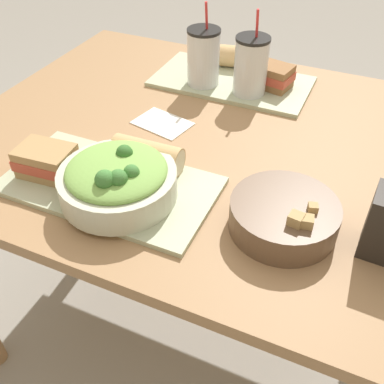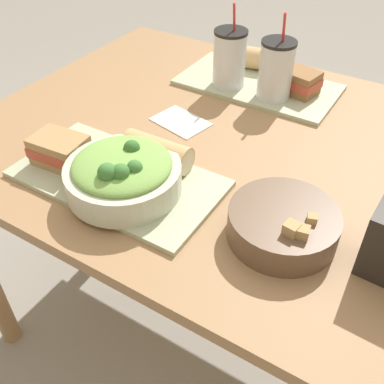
{
  "view_description": "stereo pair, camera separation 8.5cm",
  "coord_description": "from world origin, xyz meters",
  "px_view_note": "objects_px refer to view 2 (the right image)",
  "views": [
    {
      "loc": [
        0.38,
        -0.88,
        1.39
      ],
      "look_at": [
        0.12,
        -0.29,
        0.84
      ],
      "focal_mm": 42.0,
      "sensor_mm": 36.0,
      "label": 1
    },
    {
      "loc": [
        0.45,
        -0.84,
        1.39
      ],
      "look_at": [
        0.12,
        -0.29,
        0.84
      ],
      "focal_mm": 42.0,
      "sensor_mm": 36.0,
      "label": 2
    }
  ],
  "objects_px": {
    "drink_cup_red": "(276,72)",
    "napkin_folded": "(182,121)",
    "soup_bowl": "(283,224)",
    "sandwich_far": "(298,81)",
    "sandwich_near": "(60,150)",
    "drink_cup_dark": "(229,60)",
    "baguette_near": "(158,152)",
    "salad_bowl": "(123,173)",
    "baguette_far": "(258,59)"
  },
  "relations": [
    {
      "from": "drink_cup_red",
      "to": "napkin_folded",
      "type": "bearing_deg",
      "value": -124.56
    },
    {
      "from": "soup_bowl",
      "to": "sandwich_far",
      "type": "height_order",
      "value": "soup_bowl"
    },
    {
      "from": "sandwich_near",
      "to": "drink_cup_red",
      "type": "xyz_separation_m",
      "value": [
        0.28,
        0.53,
        0.04
      ]
    },
    {
      "from": "soup_bowl",
      "to": "sandwich_near",
      "type": "distance_m",
      "value": 0.51
    },
    {
      "from": "drink_cup_red",
      "to": "napkin_folded",
      "type": "xyz_separation_m",
      "value": [
        -0.16,
        -0.23,
        -0.08
      ]
    },
    {
      "from": "soup_bowl",
      "to": "napkin_folded",
      "type": "distance_m",
      "value": 0.46
    },
    {
      "from": "drink_cup_dark",
      "to": "sandwich_near",
      "type": "bearing_deg",
      "value": -105.05
    },
    {
      "from": "sandwich_far",
      "to": "baguette_near",
      "type": "bearing_deg",
      "value": -94.5
    },
    {
      "from": "soup_bowl",
      "to": "baguette_near",
      "type": "relative_size",
      "value": 1.31
    },
    {
      "from": "sandwich_far",
      "to": "drink_cup_dark",
      "type": "distance_m",
      "value": 0.2
    },
    {
      "from": "soup_bowl",
      "to": "napkin_folded",
      "type": "bearing_deg",
      "value": 147.08
    },
    {
      "from": "drink_cup_red",
      "to": "salad_bowl",
      "type": "bearing_deg",
      "value": -100.82
    },
    {
      "from": "baguette_far",
      "to": "napkin_folded",
      "type": "distance_m",
      "value": 0.37
    },
    {
      "from": "baguette_near",
      "to": "drink_cup_red",
      "type": "xyz_separation_m",
      "value": [
        0.09,
        0.42,
        0.04
      ]
    },
    {
      "from": "drink_cup_dark",
      "to": "salad_bowl",
      "type": "bearing_deg",
      "value": -85.92
    },
    {
      "from": "sandwich_near",
      "to": "napkin_folded",
      "type": "bearing_deg",
      "value": 62.84
    },
    {
      "from": "salad_bowl",
      "to": "sandwich_far",
      "type": "relative_size",
      "value": 1.91
    },
    {
      "from": "napkin_folded",
      "to": "salad_bowl",
      "type": "bearing_deg",
      "value": -79.97
    },
    {
      "from": "sandwich_near",
      "to": "drink_cup_red",
      "type": "height_order",
      "value": "drink_cup_red"
    },
    {
      "from": "salad_bowl",
      "to": "drink_cup_red",
      "type": "height_order",
      "value": "drink_cup_red"
    },
    {
      "from": "baguette_near",
      "to": "drink_cup_dark",
      "type": "bearing_deg",
      "value": 4.8
    },
    {
      "from": "sandwich_far",
      "to": "baguette_far",
      "type": "xyz_separation_m",
      "value": [
        -0.16,
        0.08,
        -0.0
      ]
    },
    {
      "from": "sandwich_near",
      "to": "drink_cup_dark",
      "type": "xyz_separation_m",
      "value": [
        0.14,
        0.53,
        0.04
      ]
    },
    {
      "from": "baguette_near",
      "to": "baguette_far",
      "type": "xyz_separation_m",
      "value": [
        -0.02,
        0.56,
        0.0
      ]
    },
    {
      "from": "salad_bowl",
      "to": "baguette_near",
      "type": "xyz_separation_m",
      "value": [
        0.01,
        0.11,
        -0.01
      ]
    },
    {
      "from": "sandwich_near",
      "to": "sandwich_far",
      "type": "height_order",
      "value": "same"
    },
    {
      "from": "baguette_far",
      "to": "drink_cup_red",
      "type": "distance_m",
      "value": 0.18
    },
    {
      "from": "salad_bowl",
      "to": "drink_cup_dark",
      "type": "bearing_deg",
      "value": 94.08
    },
    {
      "from": "sandwich_far",
      "to": "drink_cup_dark",
      "type": "xyz_separation_m",
      "value": [
        -0.19,
        -0.06,
        0.04
      ]
    },
    {
      "from": "baguette_far",
      "to": "napkin_folded",
      "type": "height_order",
      "value": "baguette_far"
    },
    {
      "from": "baguette_near",
      "to": "napkin_folded",
      "type": "relative_size",
      "value": 1.01
    },
    {
      "from": "salad_bowl",
      "to": "sandwich_near",
      "type": "relative_size",
      "value": 1.87
    },
    {
      "from": "baguette_far",
      "to": "sandwich_far",
      "type": "bearing_deg",
      "value": -126.67
    },
    {
      "from": "drink_cup_red",
      "to": "sandwich_near",
      "type": "bearing_deg",
      "value": -118.04
    },
    {
      "from": "soup_bowl",
      "to": "sandwich_near",
      "type": "height_order",
      "value": "soup_bowl"
    },
    {
      "from": "soup_bowl",
      "to": "drink_cup_red",
      "type": "relative_size",
      "value": 0.9
    },
    {
      "from": "baguette_near",
      "to": "napkin_folded",
      "type": "height_order",
      "value": "baguette_near"
    },
    {
      "from": "salad_bowl",
      "to": "sandwich_far",
      "type": "height_order",
      "value": "salad_bowl"
    },
    {
      "from": "sandwich_near",
      "to": "baguette_far",
      "type": "xyz_separation_m",
      "value": [
        0.17,
        0.67,
        -0.0
      ]
    },
    {
      "from": "drink_cup_red",
      "to": "drink_cup_dark",
      "type": "bearing_deg",
      "value": 180.0
    },
    {
      "from": "drink_cup_dark",
      "to": "drink_cup_red",
      "type": "relative_size",
      "value": 1.0
    },
    {
      "from": "baguette_far",
      "to": "salad_bowl",
      "type": "bearing_deg",
      "value": 170.2
    },
    {
      "from": "sandwich_near",
      "to": "napkin_folded",
      "type": "distance_m",
      "value": 0.33
    },
    {
      "from": "baguette_far",
      "to": "drink_cup_dark",
      "type": "xyz_separation_m",
      "value": [
        -0.03,
        -0.14,
        0.04
      ]
    },
    {
      "from": "baguette_near",
      "to": "baguette_far",
      "type": "height_order",
      "value": "same"
    },
    {
      "from": "sandwich_far",
      "to": "baguette_far",
      "type": "distance_m",
      "value": 0.18
    },
    {
      "from": "soup_bowl",
      "to": "drink_cup_red",
      "type": "distance_m",
      "value": 0.53
    },
    {
      "from": "sandwich_near",
      "to": "baguette_near",
      "type": "relative_size",
      "value": 0.81
    },
    {
      "from": "baguette_far",
      "to": "soup_bowl",
      "type": "bearing_deg",
      "value": -161.68
    },
    {
      "from": "napkin_folded",
      "to": "drink_cup_red",
      "type": "bearing_deg",
      "value": 55.44
    }
  ]
}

